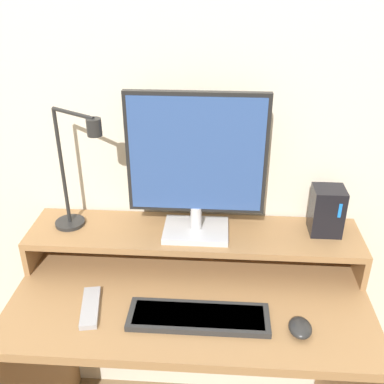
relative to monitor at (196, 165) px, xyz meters
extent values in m
cube|color=beige|center=(-0.01, 0.16, 0.12)|extent=(6.00, 0.05, 2.50)
cube|color=olive|center=(-0.01, -0.15, -0.38)|extent=(1.09, 0.56, 0.03)
cube|color=olive|center=(-0.54, -0.15, -0.76)|extent=(0.03, 0.56, 0.74)
cube|color=olive|center=(-0.54, 0.01, -0.31)|extent=(0.02, 0.23, 0.10)
cube|color=olive|center=(0.53, 0.01, -0.31)|extent=(0.02, 0.23, 0.10)
cube|color=olive|center=(-0.01, 0.01, -0.25)|extent=(1.09, 0.23, 0.02)
cube|color=#BCBCC1|center=(0.00, 0.00, -0.23)|extent=(0.21, 0.16, 0.02)
cylinder|color=#BCBCC1|center=(0.00, 0.00, -0.19)|extent=(0.04, 0.04, 0.08)
cube|color=black|center=(0.00, 0.00, 0.03)|extent=(0.43, 0.02, 0.38)
cube|color=#2D4C8C|center=(0.00, -0.01, 0.03)|extent=(0.40, 0.01, 0.36)
cylinder|color=black|center=(-0.43, 0.02, -0.24)|extent=(0.10, 0.10, 0.01)
cylinder|color=black|center=(-0.43, 0.02, -0.04)|extent=(0.01, 0.01, 0.39)
cylinder|color=black|center=(-0.36, -0.02, 0.16)|extent=(0.15, 0.10, 0.01)
cylinder|color=black|center=(-0.28, -0.06, 0.13)|extent=(0.04, 0.04, 0.05)
cube|color=black|center=(0.42, 0.03, -0.16)|extent=(0.10, 0.09, 0.16)
cube|color=#1972F2|center=(0.45, -0.01, -0.14)|extent=(0.01, 0.00, 0.05)
cube|color=#282828|center=(0.02, -0.27, -0.36)|extent=(0.40, 0.12, 0.02)
cube|color=black|center=(0.02, -0.27, -0.35)|extent=(0.37, 0.10, 0.01)
ellipsoid|color=black|center=(0.31, -0.30, -0.35)|extent=(0.06, 0.08, 0.03)
cube|color=#99999E|center=(-0.30, -0.25, -0.36)|extent=(0.08, 0.17, 0.02)
camera|label=1|loc=(0.07, -1.24, 0.56)|focal=42.00mm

